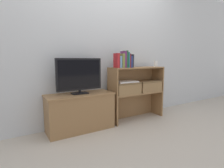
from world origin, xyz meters
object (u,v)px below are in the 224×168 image
(tv, at_px, (79,75))
(book_teal, at_px, (127,60))
(baby_monitor, at_px, (156,64))
(storage_basket_left, at_px, (126,87))
(book_maroon, at_px, (128,61))
(book_navy, at_px, (130,62))
(book_forest, at_px, (125,59))
(book_crimson, at_px, (117,61))
(storage_basket_right, at_px, (148,85))
(tv_stand, at_px, (80,112))
(book_plum, at_px, (123,59))
(book_olive, at_px, (121,61))
(book_skyblue, at_px, (119,62))
(book_charcoal, at_px, (131,61))
(laptop, at_px, (126,82))

(tv, height_order, book_teal, book_teal)
(tv, distance_m, book_teal, 0.76)
(baby_monitor, bearing_deg, storage_basket_left, -178.67)
(tv, relative_size, book_maroon, 3.03)
(book_navy, xyz_separation_m, storage_basket_left, (-0.04, 0.03, -0.40))
(book_forest, bearing_deg, book_navy, -0.00)
(book_crimson, bearing_deg, book_navy, -0.00)
(book_crimson, bearing_deg, book_teal, 0.00)
(storage_basket_right, bearing_deg, book_teal, -176.04)
(book_navy, distance_m, baby_monitor, 0.61)
(tv_stand, bearing_deg, storage_basket_left, -3.88)
(book_maroon, relative_size, storage_basket_right, 0.48)
(book_plum, bearing_deg, book_navy, -0.00)
(book_olive, bearing_deg, storage_basket_right, 3.28)
(book_crimson, relative_size, book_forest, 0.84)
(tv_stand, relative_size, book_maroon, 4.43)
(tv_stand, height_order, book_skyblue, book_skyblue)
(book_teal, xyz_separation_m, book_charcoal, (0.09, 0.00, -0.02))
(book_navy, height_order, storage_basket_right, book_navy)
(book_charcoal, bearing_deg, book_skyblue, 180.00)
(book_olive, bearing_deg, book_forest, 0.00)
(book_forest, distance_m, storage_basket_right, 0.67)
(tv_stand, distance_m, book_maroon, 1.04)
(book_forest, bearing_deg, tv_stand, 173.23)
(book_crimson, bearing_deg, book_forest, 0.00)
(book_maroon, xyz_separation_m, book_charcoal, (0.06, 0.00, -0.01))
(tv_stand, relative_size, book_plum, 3.79)
(book_teal, bearing_deg, book_crimson, 180.00)
(tv, bearing_deg, book_navy, -5.96)
(laptop, bearing_deg, book_maroon, -76.27)
(tv, height_order, book_maroon, book_maroon)
(storage_basket_right, bearing_deg, book_maroon, -175.81)
(book_skyblue, distance_m, storage_basket_right, 0.74)
(book_skyblue, distance_m, baby_monitor, 0.81)
(tv_stand, height_order, book_maroon, book_maroon)
(book_maroon, distance_m, book_navy, 0.03)
(book_skyblue, relative_size, laptop, 0.48)
(book_teal, distance_m, baby_monitor, 0.67)
(book_navy, height_order, baby_monitor, book_navy)
(book_maroon, bearing_deg, book_charcoal, 0.00)
(tv_stand, bearing_deg, book_plum, -7.10)
(tv_stand, distance_m, storage_basket_right, 1.24)
(book_charcoal, relative_size, storage_basket_right, 0.46)
(tv, relative_size, laptop, 1.78)
(book_charcoal, bearing_deg, tv, 174.25)
(book_charcoal, height_order, storage_basket_left, book_charcoal)
(baby_monitor, bearing_deg, book_maroon, -175.71)
(tv_stand, height_order, book_olive, book_olive)
(tv, relative_size, book_forest, 2.50)
(book_crimson, relative_size, book_olive, 1.03)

